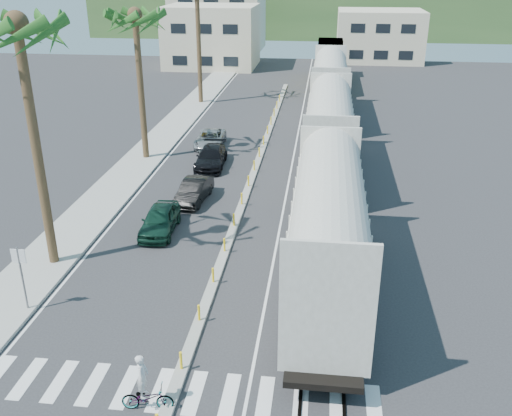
{
  "coord_description": "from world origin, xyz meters",
  "views": [
    {
      "loc": [
        4.6,
        -16.87,
        13.49
      ],
      "look_at": [
        1.42,
        9.31,
        2.0
      ],
      "focal_mm": 40.0,
      "sensor_mm": 36.0,
      "label": 1
    }
  ],
  "objects_px": {
    "car_second": "(194,191)",
    "cyclist": "(146,392)",
    "car_lead": "(160,220)",
    "street_sign": "(21,270)"
  },
  "relations": [
    {
      "from": "car_second",
      "to": "cyclist",
      "type": "xyz_separation_m",
      "value": [
        2.32,
        -17.41,
        0.01
      ]
    },
    {
      "from": "street_sign",
      "to": "cyclist",
      "type": "bearing_deg",
      "value": -36.54
    },
    {
      "from": "street_sign",
      "to": "cyclist",
      "type": "xyz_separation_m",
      "value": [
        6.63,
        -4.92,
        -1.3
      ]
    },
    {
      "from": "street_sign",
      "to": "cyclist",
      "type": "height_order",
      "value": "street_sign"
    },
    {
      "from": "car_lead",
      "to": "cyclist",
      "type": "height_order",
      "value": "cyclist"
    },
    {
      "from": "car_lead",
      "to": "cyclist",
      "type": "bearing_deg",
      "value": -78.52
    },
    {
      "from": "car_second",
      "to": "cyclist",
      "type": "distance_m",
      "value": 17.57
    },
    {
      "from": "car_lead",
      "to": "cyclist",
      "type": "relative_size",
      "value": 2.02
    },
    {
      "from": "car_lead",
      "to": "street_sign",
      "type": "bearing_deg",
      "value": -115.52
    },
    {
      "from": "street_sign",
      "to": "car_lead",
      "type": "distance_m",
      "value": 8.83
    }
  ]
}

